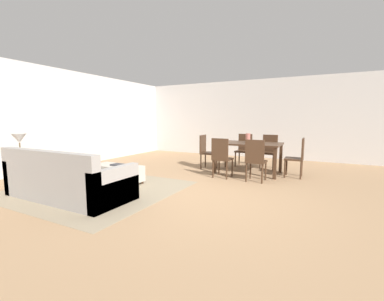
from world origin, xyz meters
name	(u,v)px	position (x,y,z in m)	size (l,w,h in m)	color
ground_plane	(198,195)	(0.00, 0.00, 0.00)	(10.80, 10.80, 0.00)	#9E7A56
wall_back	(262,119)	(0.00, 5.00, 1.35)	(9.00, 0.12, 2.70)	beige
wall_left	(59,119)	(-4.50, 0.50, 1.35)	(0.12, 11.00, 2.70)	beige
area_rug	(97,189)	(-1.91, -0.60, 0.00)	(3.00, 2.80, 0.01)	gray
couch	(67,182)	(-1.93, -1.21, 0.28)	(2.26, 0.97, 0.86)	gray
ottoman_table	(117,173)	(-1.89, -0.05, 0.22)	(1.11, 0.47, 0.38)	#B7AD9E
side_table	(21,166)	(-3.35, -1.16, 0.43)	(0.40, 0.40, 0.55)	olive
table_lamp	(19,139)	(-3.35, -1.16, 0.96)	(0.26, 0.26, 0.52)	brown
dining_table	(248,146)	(0.28, 2.27, 0.67)	(1.58, 0.97, 0.76)	#422B1C
dining_chair_near_left	(221,156)	(-0.11, 1.41, 0.52)	(0.42, 0.42, 0.92)	#422B1C
dining_chair_near_right	(256,158)	(0.68, 1.41, 0.52)	(0.40, 0.40, 0.92)	#422B1C
dining_chair_far_left	(244,148)	(-0.07, 3.15, 0.52)	(0.41, 0.41, 0.92)	#422B1C
dining_chair_far_right	(269,149)	(0.64, 3.10, 0.52)	(0.41, 0.41, 0.92)	#422B1C
dining_chair_head_east	(298,155)	(1.45, 2.27, 0.52)	(0.41, 0.41, 0.92)	#422B1C
dining_chair_head_west	(206,150)	(-0.87, 2.26, 0.52)	(0.42, 0.42, 0.92)	#422B1C
vase_centerpiece	(248,138)	(0.27, 2.24, 0.88)	(0.12, 0.12, 0.23)	#B26659
book_on_ottoman	(118,165)	(-1.86, -0.06, 0.40)	(0.26, 0.20, 0.03)	#333338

